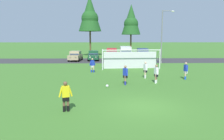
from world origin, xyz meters
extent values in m
plane|color=#3D7028|center=(0.00, 15.00, 0.00)|extent=(400.00, 400.00, 0.00)
cube|color=#333335|center=(0.00, 25.35, 0.00)|extent=(52.00, 8.40, 0.01)
sphere|color=white|center=(-2.05, 4.88, 0.11)|extent=(0.22, 0.22, 0.22)
sphere|color=black|center=(-2.05, 4.88, 0.12)|extent=(0.08, 0.08, 0.08)
sphere|color=red|center=(-1.99, 4.88, 0.11)|extent=(0.07, 0.07, 0.07)
cylinder|color=white|center=(4.71, 14.76, 1.22)|extent=(0.12, 0.12, 2.44)
cylinder|color=white|center=(-2.60, 14.30, 1.22)|extent=(0.12, 0.12, 2.44)
cylinder|color=white|center=(1.05, 14.53, 2.44)|extent=(7.31, 0.58, 0.12)
cylinder|color=white|center=(4.65, 15.66, 1.34)|extent=(0.21, 1.95, 2.46)
cylinder|color=white|center=(-2.66, 15.19, 1.34)|extent=(0.21, 1.95, 2.46)
cube|color=silver|center=(0.99, 15.53, 1.10)|extent=(6.94, 0.48, 2.20)
cylinder|color=brown|center=(-4.36, -0.67, 0.40)|extent=(0.14, 0.14, 0.80)
cylinder|color=brown|center=(-4.16, -0.62, 0.40)|extent=(0.14, 0.14, 0.80)
cylinder|color=black|center=(-4.36, -0.67, 0.16)|extent=(0.15, 0.15, 0.32)
cylinder|color=black|center=(-4.16, -0.62, 0.16)|extent=(0.15, 0.15, 0.32)
cube|color=black|center=(-4.26, -0.65, 0.72)|extent=(0.40, 0.33, 0.28)
cube|color=yellow|center=(-4.26, -0.65, 1.10)|extent=(0.44, 0.36, 0.60)
sphere|color=brown|center=(-4.26, -0.65, 1.53)|extent=(0.22, 0.22, 0.22)
cylinder|color=yellow|center=(-4.51, -0.70, 1.08)|extent=(0.25, 0.17, 0.55)
cylinder|color=yellow|center=(-4.02, -0.59, 1.08)|extent=(0.25, 0.17, 0.55)
cylinder|color=#936B4C|center=(-0.53, 5.65, 0.40)|extent=(0.14, 0.14, 0.80)
cylinder|color=#936B4C|center=(-0.51, 5.90, 0.40)|extent=(0.14, 0.14, 0.80)
cylinder|color=#232D99|center=(-0.53, 5.65, 0.16)|extent=(0.15, 0.15, 0.32)
cylinder|color=#232D99|center=(-0.51, 5.90, 0.16)|extent=(0.15, 0.15, 0.32)
cube|color=black|center=(-0.52, 5.77, 0.72)|extent=(0.37, 0.40, 0.28)
cube|color=#1E38B7|center=(-0.52, 5.77, 1.10)|extent=(0.41, 0.45, 0.60)
sphere|color=#936B4C|center=(-0.52, 5.77, 1.53)|extent=(0.22, 0.22, 0.22)
cylinder|color=#1E38B7|center=(-0.41, 5.54, 1.08)|extent=(0.20, 0.24, 0.55)
cylinder|color=#1E38B7|center=(-0.62, 6.00, 1.08)|extent=(0.20, 0.24, 0.55)
cylinder|color=#936B4C|center=(2.17, 6.18, 0.40)|extent=(0.14, 0.14, 0.80)
cylinder|color=#936B4C|center=(2.29, 6.43, 0.40)|extent=(0.14, 0.14, 0.80)
cylinder|color=white|center=(2.17, 6.18, 0.16)|extent=(0.15, 0.15, 0.32)
cylinder|color=white|center=(2.29, 6.43, 0.16)|extent=(0.15, 0.15, 0.32)
cube|color=black|center=(2.23, 6.31, 0.72)|extent=(0.30, 0.39, 0.28)
cube|color=white|center=(2.23, 6.31, 1.10)|extent=(0.33, 0.43, 0.60)
sphere|color=#936B4C|center=(2.23, 6.31, 1.53)|extent=(0.22, 0.22, 0.22)
cylinder|color=white|center=(2.26, 6.05, 1.08)|extent=(0.15, 0.25, 0.55)
cylinder|color=white|center=(2.20, 6.56, 1.08)|extent=(0.15, 0.25, 0.55)
cylinder|color=tan|center=(5.40, 7.84, 0.40)|extent=(0.14, 0.14, 0.80)
cylinder|color=tan|center=(5.50, 8.05, 0.40)|extent=(0.14, 0.14, 0.80)
cylinder|color=blue|center=(5.40, 7.84, 0.16)|extent=(0.15, 0.15, 0.32)
cylinder|color=blue|center=(5.50, 8.05, 0.16)|extent=(0.15, 0.15, 0.32)
cube|color=silver|center=(5.45, 7.94, 0.72)|extent=(0.26, 0.36, 0.28)
cube|color=#1E38B7|center=(5.45, 7.94, 1.10)|extent=(0.28, 0.41, 0.60)
sphere|color=tan|center=(5.45, 7.94, 1.53)|extent=(0.22, 0.22, 0.22)
cylinder|color=#1E38B7|center=(5.44, 7.69, 1.08)|extent=(0.12, 0.24, 0.55)
cylinder|color=#1E38B7|center=(5.46, 8.20, 1.08)|extent=(0.12, 0.24, 0.55)
cylinder|color=tan|center=(-3.59, 12.29, 0.40)|extent=(0.14, 0.14, 0.80)
cylinder|color=tan|center=(-3.87, 12.35, 0.40)|extent=(0.14, 0.14, 0.80)
cylinder|color=#1E38B7|center=(-3.59, 12.29, 0.16)|extent=(0.15, 0.15, 0.32)
cylinder|color=#1E38B7|center=(-3.87, 12.35, 0.16)|extent=(0.15, 0.15, 0.32)
cube|color=silver|center=(-3.73, 12.32, 0.72)|extent=(0.40, 0.37, 0.28)
cube|color=#1E38B7|center=(-3.73, 12.32, 1.10)|extent=(0.45, 0.41, 0.60)
sphere|color=tan|center=(-3.73, 12.32, 1.53)|extent=(0.22, 0.22, 0.22)
cylinder|color=#1E38B7|center=(-3.50, 12.42, 1.08)|extent=(0.24, 0.20, 0.55)
cylinder|color=#1E38B7|center=(-3.96, 12.22, 1.08)|extent=(0.24, 0.20, 0.55)
cylinder|color=beige|center=(1.69, 8.54, 0.40)|extent=(0.14, 0.14, 0.80)
cylinder|color=beige|center=(1.76, 8.77, 0.40)|extent=(0.14, 0.14, 0.80)
cylinder|color=white|center=(1.69, 8.54, 0.16)|extent=(0.15, 0.15, 0.32)
cylinder|color=white|center=(1.76, 8.77, 0.16)|extent=(0.15, 0.15, 0.32)
cube|color=black|center=(1.72, 8.65, 0.72)|extent=(0.32, 0.39, 0.28)
cube|color=white|center=(1.72, 8.65, 1.10)|extent=(0.35, 0.44, 0.60)
sphere|color=beige|center=(1.72, 8.65, 1.53)|extent=(0.22, 0.22, 0.22)
cylinder|color=white|center=(1.77, 8.41, 1.08)|extent=(0.16, 0.25, 0.55)
cylinder|color=white|center=(1.67, 8.90, 1.08)|extent=(0.16, 0.25, 0.55)
cube|color=tan|center=(-7.58, 25.02, 0.70)|extent=(2.08, 4.31, 0.76)
cube|color=tan|center=(-7.57, 25.17, 1.40)|extent=(1.79, 2.21, 0.64)
cube|color=#28384C|center=(-7.64, 24.20, 1.38)|extent=(1.55, 0.42, 0.55)
cube|color=#28384C|center=(-6.74, 25.11, 1.40)|extent=(0.16, 1.78, 0.45)
cube|color=white|center=(-7.23, 22.93, 0.75)|extent=(0.28, 0.10, 0.20)
cube|color=white|center=(-8.21, 23.00, 0.75)|extent=(0.28, 0.10, 0.20)
cube|color=#B21414|center=(-6.95, 27.04, 0.75)|extent=(0.28, 0.10, 0.20)
cube|color=#B21414|center=(-7.94, 27.11, 0.75)|extent=(0.28, 0.10, 0.20)
cylinder|color=black|center=(-6.77, 23.66, 0.32)|extent=(0.28, 0.65, 0.64)
cylinder|color=black|center=(-8.57, 23.78, 0.32)|extent=(0.28, 0.65, 0.64)
cylinder|color=black|center=(-6.60, 26.26, 0.32)|extent=(0.28, 0.65, 0.64)
cylinder|color=black|center=(-8.39, 26.38, 0.32)|extent=(0.28, 0.65, 0.64)
cube|color=#194C2D|center=(-4.46, 25.74, 0.70)|extent=(1.96, 4.27, 0.76)
cube|color=#194C2D|center=(-4.46, 25.89, 1.40)|extent=(1.74, 2.16, 0.64)
cube|color=#28384C|center=(-4.42, 24.92, 1.38)|extent=(1.54, 0.37, 0.55)
cube|color=#28384C|center=(-3.62, 25.92, 1.40)|extent=(0.11, 1.79, 0.45)
cube|color=white|center=(-3.88, 23.70, 0.75)|extent=(0.28, 0.09, 0.20)
cube|color=white|center=(-4.87, 23.66, 0.75)|extent=(0.28, 0.09, 0.20)
cube|color=#B21414|center=(-4.04, 27.81, 0.75)|extent=(0.28, 0.09, 0.20)
cube|color=#B21414|center=(-5.03, 27.77, 0.75)|extent=(0.28, 0.09, 0.20)
cylinder|color=black|center=(-3.51, 24.47, 0.32)|extent=(0.26, 0.65, 0.64)
cylinder|color=black|center=(-5.30, 24.40, 0.32)|extent=(0.26, 0.65, 0.64)
cylinder|color=black|center=(-3.61, 27.07, 0.32)|extent=(0.26, 0.65, 0.64)
cylinder|color=black|center=(-5.40, 27.00, 0.32)|extent=(0.26, 0.65, 0.64)
cube|color=red|center=(-1.20, 25.79, 0.82)|extent=(1.97, 4.63, 1.00)
cube|color=red|center=(-1.20, 25.99, 1.74)|extent=(1.80, 3.03, 0.84)
cube|color=#28384C|center=(-1.22, 24.57, 1.72)|extent=(1.62, 0.40, 0.71)
cube|color=#28384C|center=(-0.32, 25.97, 1.74)|extent=(0.08, 2.55, 0.59)
cube|color=white|center=(-0.72, 23.52, 0.87)|extent=(0.28, 0.08, 0.20)
cube|color=white|center=(-1.76, 23.54, 0.87)|extent=(0.28, 0.08, 0.20)
cube|color=#B21414|center=(-0.64, 28.04, 0.87)|extent=(0.28, 0.08, 0.20)
cube|color=#B21414|center=(-1.69, 28.05, 0.87)|extent=(0.28, 0.08, 0.20)
cylinder|color=black|center=(-0.28, 24.35, 0.32)|extent=(0.25, 0.64, 0.64)
cylinder|color=black|center=(-2.18, 24.38, 0.32)|extent=(0.25, 0.64, 0.64)
cylinder|color=black|center=(-0.23, 27.20, 0.32)|extent=(0.25, 0.64, 0.64)
cylinder|color=black|center=(-2.13, 27.23, 0.32)|extent=(0.25, 0.64, 0.64)
cube|color=silver|center=(1.19, 24.69, 0.87)|extent=(2.11, 4.86, 1.10)
cube|color=silver|center=(1.20, 24.89, 1.97)|extent=(1.93, 4.15, 1.10)
cube|color=#28384C|center=(1.14, 22.92, 1.95)|extent=(1.68, 0.51, 0.91)
cube|color=#28384C|center=(2.11, 24.86, 1.97)|extent=(0.15, 3.48, 0.77)
cube|color=white|center=(1.66, 22.31, 0.92)|extent=(0.28, 0.09, 0.20)
cube|color=white|center=(0.58, 22.35, 0.92)|extent=(0.28, 0.09, 0.20)
cube|color=#B21414|center=(1.81, 27.03, 0.92)|extent=(0.28, 0.09, 0.20)
cube|color=#B21414|center=(0.73, 27.07, 0.92)|extent=(0.28, 0.09, 0.20)
cylinder|color=black|center=(2.13, 23.17, 0.32)|extent=(0.26, 0.65, 0.64)
cylinder|color=black|center=(0.17, 23.23, 0.32)|extent=(0.26, 0.65, 0.64)
cylinder|color=black|center=(2.22, 26.15, 0.32)|extent=(0.26, 0.65, 0.64)
cylinder|color=black|center=(0.26, 26.21, 0.32)|extent=(0.26, 0.65, 0.64)
cube|color=navy|center=(4.22, 24.71, 0.82)|extent=(2.16, 4.70, 1.00)
cube|color=navy|center=(4.23, 24.91, 1.74)|extent=(1.92, 3.10, 0.84)
cube|color=#28384C|center=(4.15, 23.49, 1.72)|extent=(1.63, 0.47, 0.71)
cube|color=#28384C|center=(5.12, 24.86, 1.74)|extent=(0.19, 2.55, 0.59)
cube|color=white|center=(4.61, 22.42, 0.87)|extent=(0.28, 0.10, 0.20)
cube|color=white|center=(3.57, 22.48, 0.87)|extent=(0.28, 0.10, 0.20)
cube|color=#B21414|center=(4.87, 26.93, 0.87)|extent=(0.28, 0.10, 0.20)
cube|color=#B21414|center=(3.83, 26.99, 0.87)|extent=(0.28, 0.10, 0.20)
cylinder|color=black|center=(5.09, 23.23, 0.32)|extent=(0.28, 0.65, 0.64)
cylinder|color=black|center=(3.19, 23.34, 0.32)|extent=(0.28, 0.65, 0.64)
cylinder|color=black|center=(5.25, 26.08, 0.32)|extent=(0.28, 0.65, 0.64)
cylinder|color=black|center=(3.36, 26.19, 0.32)|extent=(0.28, 0.65, 0.64)
cylinder|color=brown|center=(-5.73, 35.09, 2.75)|extent=(0.36, 0.36, 5.50)
cone|color=#1E511E|center=(-5.73, 35.09, 9.36)|extent=(4.95, 4.95, 7.70)
sphere|color=#1E511E|center=(-5.73, 35.09, 8.20)|extent=(3.71, 3.71, 3.71)
cylinder|color=brown|center=(3.46, 36.29, 2.40)|extent=(0.36, 0.36, 4.80)
cone|color=#1E511E|center=(3.46, 36.29, 8.16)|extent=(4.32, 4.32, 6.72)
sphere|color=#1E511E|center=(3.46, 36.29, 7.16)|extent=(3.24, 3.24, 3.24)
cylinder|color=slate|center=(6.55, 21.16, 4.11)|extent=(0.18, 0.18, 8.21)
cylinder|color=slate|center=(6.55, 21.16, 0.15)|extent=(0.32, 0.32, 0.30)
cylinder|color=slate|center=(7.35, 21.16, 8.11)|extent=(1.60, 0.10, 0.10)
ellipsoid|color=white|center=(8.15, 21.16, 8.03)|extent=(0.48, 0.28, 0.20)
camera|label=1|loc=(-2.08, -11.31, 3.86)|focal=33.10mm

